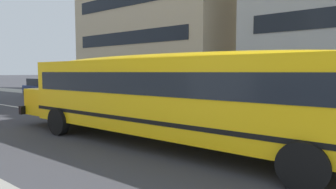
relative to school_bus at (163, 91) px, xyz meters
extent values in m
plane|color=#38383D|center=(-0.62, 1.68, -1.64)|extent=(400.00, 400.00, 0.00)
cube|color=gray|center=(-0.62, 9.22, -1.64)|extent=(120.00, 3.00, 0.01)
cube|color=silver|center=(-0.62, 1.68, -1.64)|extent=(110.00, 0.16, 0.01)
cube|color=yellow|center=(0.24, 0.00, -0.11)|extent=(10.59, 2.49, 2.11)
cube|color=yellow|center=(-5.81, -0.05, -0.64)|extent=(1.55, 2.03, 1.06)
cube|color=black|center=(-6.58, -0.05, -0.99)|extent=(0.21, 2.40, 0.35)
cube|color=black|center=(0.24, 0.00, 0.27)|extent=(9.95, 2.52, 0.61)
cube|color=black|center=(0.24, 0.00, -0.73)|extent=(10.61, 2.52, 0.12)
ellipsoid|color=yellow|center=(0.24, 0.00, 0.95)|extent=(10.16, 2.29, 0.35)
cylinder|color=red|center=(-3.15, 1.35, -0.21)|extent=(0.43, 0.43, 0.03)
cylinder|color=black|center=(-3.77, -1.23, -1.16)|extent=(0.96, 0.28, 0.96)
cylinder|color=black|center=(-3.79, 1.17, -1.16)|extent=(0.96, 0.28, 0.96)
cylinder|color=black|center=(4.27, -1.17, -1.16)|extent=(0.96, 0.28, 0.96)
cylinder|color=black|center=(4.25, 1.23, -1.16)|extent=(0.96, 0.28, 0.96)
cube|color=navy|center=(-19.45, 6.74, -0.99)|extent=(3.95, 1.81, 0.70)
cube|color=black|center=(-19.60, 6.75, -0.32)|extent=(2.24, 1.62, 0.64)
cylinder|color=black|center=(-18.13, 7.56, -1.34)|extent=(0.60, 0.20, 0.60)
cylinder|color=black|center=(-18.17, 5.86, -1.34)|extent=(0.60, 0.20, 0.60)
cylinder|color=black|center=(-20.73, 7.63, -1.34)|extent=(0.60, 0.20, 0.60)
cylinder|color=black|center=(-20.77, 5.93, -1.34)|extent=(0.60, 0.20, 0.60)
cube|color=#C6B28E|center=(-12.45, 16.09, 6.36)|extent=(14.85, 10.73, 16.00)
cube|color=black|center=(-12.45, 10.70, 0.28)|extent=(12.47, 0.04, 1.10)
cube|color=black|center=(-12.45, 10.70, 3.48)|extent=(12.47, 0.04, 1.10)
camera|label=1|loc=(5.49, -6.85, 0.59)|focal=30.87mm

